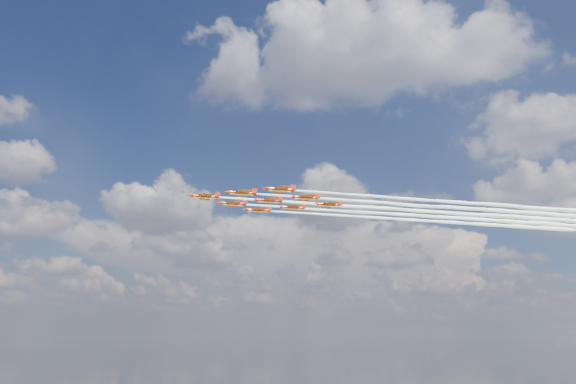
{
  "coord_description": "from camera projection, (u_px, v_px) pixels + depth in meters",
  "views": [
    {
      "loc": [
        59.29,
        -160.4,
        47.4
      ],
      "look_at": [
        10.48,
        -2.7,
        90.0
      ],
      "focal_mm": 35.0,
      "sensor_mm": 36.0,
      "label": 1
    }
  ],
  "objects": [
    {
      "name": "jet_row2_starb",
      "position": [
        426.0,
        216.0,
        192.63
      ],
      "size": [
        119.15,
        79.1,
        2.45
      ],
      "rotation": [
        0.0,
        0.0,
        0.58
      ],
      "color": "red"
    },
    {
      "name": "jet_row2_port",
      "position": [
        448.0,
        207.0,
        179.63
      ],
      "size": [
        119.15,
        79.1,
        2.45
      ],
      "rotation": [
        0.0,
        0.0,
        0.58
      ],
      "color": "red"
    },
    {
      "name": "jet_lead",
      "position": [
        411.0,
        210.0,
        183.54
      ],
      "size": [
        119.15,
        79.1,
        2.45
      ],
      "rotation": [
        0.0,
        0.0,
        0.58
      ],
      "color": "red"
    },
    {
      "name": "jet_row4_starb",
      "position": [
        476.0,
        219.0,
        197.8
      ],
      "size": [
        119.15,
        79.1,
        2.45
      ],
      "rotation": [
        0.0,
        0.0,
        0.58
      ],
      "color": "red"
    },
    {
      "name": "jet_row3_port",
      "position": [
        488.0,
        205.0,
        175.71
      ],
      "size": [
        119.15,
        79.1,
        2.45
      ],
      "rotation": [
        0.0,
        0.0,
        0.58
      ],
      "color": "red"
    },
    {
      "name": "jet_row3_starb",
      "position": [
        441.0,
        222.0,
        201.72
      ],
      "size": [
        119.15,
        79.1,
        2.45
      ],
      "rotation": [
        0.0,
        0.0,
        0.58
      ],
      "color": "red"
    },
    {
      "name": "jet_row3_centre",
      "position": [
        463.0,
        214.0,
        188.71
      ],
      "size": [
        119.15,
        79.1,
        2.45
      ],
      "rotation": [
        0.0,
        0.0,
        0.58
      ],
      "color": "red"
    },
    {
      "name": "jet_row4_port",
      "position": [
        501.0,
        211.0,
        184.8
      ],
      "size": [
        119.15,
        79.1,
        2.45
      ],
      "rotation": [
        0.0,
        0.0,
        0.58
      ],
      "color": "red"
    },
    {
      "name": "jet_tail",
      "position": [
        512.0,
        217.0,
        193.88
      ],
      "size": [
        119.15,
        79.1,
        2.45
      ],
      "rotation": [
        0.0,
        0.0,
        0.58
      ],
      "color": "red"
    }
  ]
}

